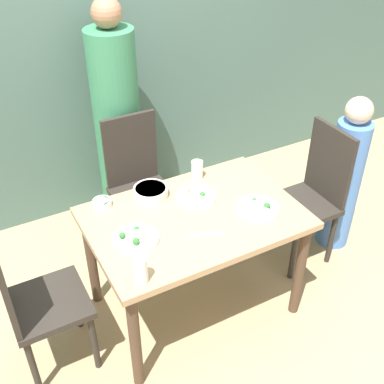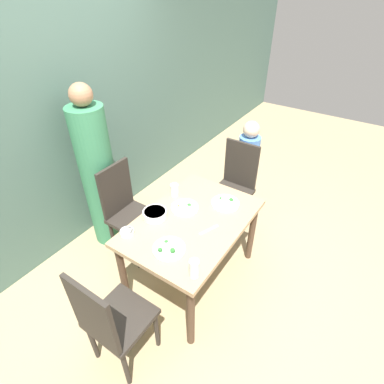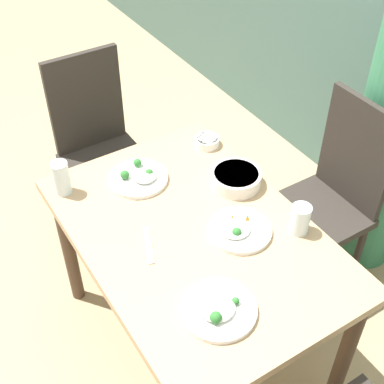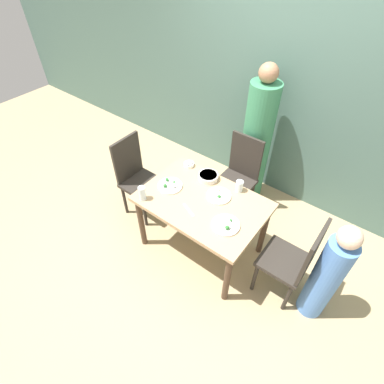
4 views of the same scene
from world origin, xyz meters
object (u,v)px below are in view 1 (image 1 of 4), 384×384
(chair_adult_spot, at_px, (139,182))
(person_adult, at_px, (118,129))
(person_child, at_px, (344,179))
(bowl_curry, at_px, (151,192))
(chair_child_spot, at_px, (312,193))
(glass_water_tall, at_px, (197,170))
(plate_rice_adult, at_px, (136,237))

(chair_adult_spot, height_order, person_adult, person_adult)
(person_child, bearing_deg, chair_adult_spot, 151.33)
(bowl_curry, bearing_deg, chair_adult_spot, 76.98)
(chair_child_spot, bearing_deg, chair_adult_spot, -125.17)
(person_adult, bearing_deg, bowl_curry, -97.72)
(glass_water_tall, bearing_deg, person_adult, 106.99)
(chair_child_spot, xyz_separation_m, bowl_curry, (-1.08, 0.22, 0.24))
(bowl_curry, distance_m, plate_rice_adult, 0.39)
(chair_child_spot, xyz_separation_m, glass_water_tall, (-0.74, 0.26, 0.26))
(chair_adult_spot, distance_m, glass_water_tall, 0.55)
(chair_adult_spot, height_order, glass_water_tall, chair_adult_spot)
(chair_child_spot, bearing_deg, person_adult, -136.21)
(chair_adult_spot, relative_size, plate_rice_adult, 4.02)
(chair_child_spot, distance_m, glass_water_tall, 0.83)
(person_adult, distance_m, bowl_curry, 0.80)
(chair_child_spot, height_order, plate_rice_adult, chair_child_spot)
(chair_adult_spot, bearing_deg, chair_child_spot, -35.17)
(chair_child_spot, relative_size, person_adult, 0.58)
(glass_water_tall, bearing_deg, bowl_curry, -172.64)
(plate_rice_adult, bearing_deg, person_child, 3.69)
(bowl_curry, xyz_separation_m, plate_rice_adult, (-0.23, -0.32, -0.02))
(chair_adult_spot, xyz_separation_m, person_child, (1.25, -0.68, 0.02))
(person_adult, relative_size, bowl_curry, 8.26)
(chair_adult_spot, relative_size, person_adult, 0.58)
(person_child, bearing_deg, plate_rice_adult, -176.31)
(person_adult, height_order, person_child, person_adult)
(bowl_curry, bearing_deg, chair_child_spot, -11.46)
(chair_adult_spot, xyz_separation_m, bowl_curry, (-0.11, -0.46, 0.24))
(plate_rice_adult, bearing_deg, person_adult, 73.15)
(plate_rice_adult, height_order, glass_water_tall, glass_water_tall)
(chair_adult_spot, xyz_separation_m, glass_water_tall, (0.23, -0.42, 0.26))
(chair_child_spot, bearing_deg, bowl_curry, -101.46)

